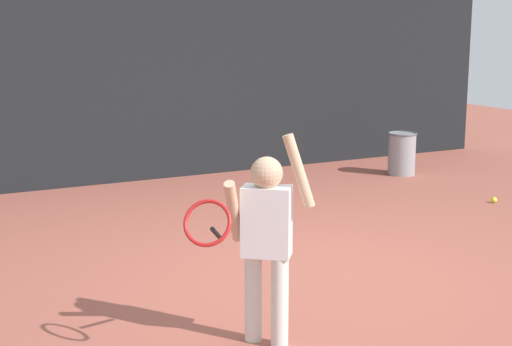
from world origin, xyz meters
TOP-DOWN VIEW (x-y plane):
  - ground_plane at (0.00, 0.00)m, footprint 20.00×20.00m
  - back_fence_windscreen at (0.00, 4.08)m, footprint 10.55×0.08m
  - fence_post_2 at (0.00, 4.14)m, footprint 0.09×0.09m
  - fence_post_3 at (2.56, 4.14)m, footprint 0.09×0.09m
  - fence_post_4 at (5.12, 4.14)m, footprint 0.09×0.09m
  - tennis_player at (-1.05, -1.11)m, footprint 0.89×0.51m
  - ball_hopper at (3.08, 2.83)m, footprint 0.38×0.38m
  - tennis_ball_1 at (3.01, 1.06)m, footprint 0.07×0.07m

SIDE VIEW (x-z plane):
  - ground_plane at x=0.00m, z-range 0.00..0.00m
  - tennis_ball_1 at x=3.01m, z-range 0.00..0.07m
  - ball_hopper at x=3.08m, z-range 0.01..0.57m
  - tennis_player at x=-1.05m, z-range 0.05..1.40m
  - back_fence_windscreen at x=0.00m, z-range 0.00..3.17m
  - fence_post_2 at x=0.00m, z-range 0.00..3.32m
  - fence_post_3 at x=2.56m, z-range 0.00..3.32m
  - fence_post_4 at x=5.12m, z-range 0.00..3.32m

